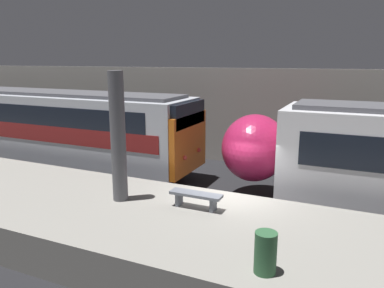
{
  "coord_description": "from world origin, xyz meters",
  "views": [
    {
      "loc": [
        3.51,
        -10.71,
        5.2
      ],
      "look_at": [
        -1.81,
        1.06,
        2.27
      ],
      "focal_mm": 35.0,
      "sensor_mm": 36.0,
      "label": 1
    }
  ],
  "objects_px": {
    "platform_bench": "(196,197)",
    "train_boxy": "(19,126)",
    "trash_bin": "(265,253)",
    "support_pillar_near": "(118,137)"
  },
  "relations": [
    {
      "from": "platform_bench",
      "to": "train_boxy",
      "type": "bearing_deg",
      "value": 159.8
    },
    {
      "from": "train_boxy",
      "to": "platform_bench",
      "type": "bearing_deg",
      "value": -20.2
    },
    {
      "from": "train_boxy",
      "to": "platform_bench",
      "type": "relative_size",
      "value": 12.85
    },
    {
      "from": "trash_bin",
      "to": "support_pillar_near",
      "type": "bearing_deg",
      "value": 156.47
    },
    {
      "from": "platform_bench",
      "to": "trash_bin",
      "type": "relative_size",
      "value": 1.76
    },
    {
      "from": "support_pillar_near",
      "to": "platform_bench",
      "type": "xyz_separation_m",
      "value": [
        2.32,
        0.31,
        -1.56
      ]
    },
    {
      "from": "trash_bin",
      "to": "platform_bench",
      "type": "bearing_deg",
      "value": 136.33
    },
    {
      "from": "support_pillar_near",
      "to": "platform_bench",
      "type": "bearing_deg",
      "value": 7.73
    },
    {
      "from": "platform_bench",
      "to": "trash_bin",
      "type": "xyz_separation_m",
      "value": [
        2.55,
        -2.44,
        0.09
      ]
    },
    {
      "from": "trash_bin",
      "to": "train_boxy",
      "type": "bearing_deg",
      "value": 154.68
    }
  ]
}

